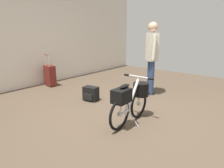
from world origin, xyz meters
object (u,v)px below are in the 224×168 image
Objects in this scene: rolling_suitcase at (50,75)px; backpack_on_floor at (91,94)px; visitor_near_wall at (152,54)px; folding_bike_foreground at (132,99)px.

backpack_on_floor is at bearing -94.29° from rolling_suitcase.
rolling_suitcase is at bearing 114.70° from visitor_near_wall.
rolling_suitcase is (0.43, 2.88, -0.11)m from folding_bike_foreground.
rolling_suitcase reaches higher than backpack_on_floor.
rolling_suitcase is (-1.08, 2.36, -0.63)m from visitor_near_wall.
visitor_near_wall is at bearing 18.95° from folding_bike_foreground.
visitor_near_wall reaches higher than rolling_suitcase.
backpack_on_floor is (0.31, 1.23, -0.25)m from folding_bike_foreground.
backpack_on_floor is (-1.21, 0.71, -0.76)m from visitor_near_wall.
folding_bike_foreground is at bearing -103.96° from backpack_on_floor.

